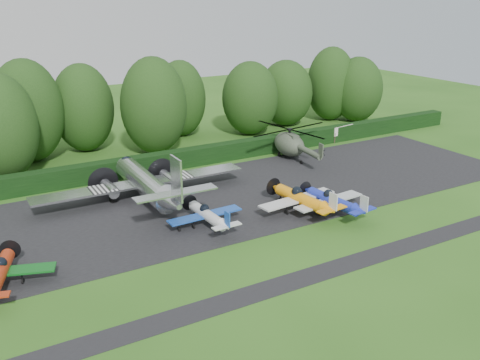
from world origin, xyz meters
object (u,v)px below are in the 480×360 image
light_plane_blue (333,201)px  helicopter (290,142)px  light_plane_orange (301,199)px  sign_board (344,131)px  light_plane_white (208,215)px  transport_plane (146,183)px  light_plane_red (0,273)px

light_plane_blue → helicopter: helicopter is taller
light_plane_orange → light_plane_blue: size_ratio=1.09×
light_plane_blue → sign_board: (16.88, 18.37, 0.22)m
light_plane_blue → sign_board: 24.94m
light_plane_white → light_plane_orange: size_ratio=0.84×
transport_plane → light_plane_white: transport_plane is taller
light_plane_orange → light_plane_blue: light_plane_orange is taller
light_plane_orange → helicopter: size_ratio=0.64×
helicopter → light_plane_blue: bearing=-118.5°
transport_plane → light_plane_blue: (13.39, -10.85, -0.68)m
sign_board → light_plane_blue: bearing=-122.9°
light_plane_red → light_plane_blue: size_ratio=0.96×
light_plane_orange → sign_board: 25.45m
helicopter → light_plane_red: bearing=-163.0°
transport_plane → helicopter: transport_plane is taller
light_plane_red → sign_board: bearing=2.8°
light_plane_red → light_plane_orange: 25.16m
light_plane_red → transport_plane: bearing=16.3°
light_plane_white → light_plane_blue: (10.99, -2.96, 0.11)m
light_plane_red → helicopter: size_ratio=0.57×
light_plane_red → light_plane_blue: (27.42, -1.09, 0.05)m
light_plane_white → sign_board: (27.87, 15.41, 0.33)m
light_plane_blue → light_plane_white: bearing=170.7°
transport_plane → sign_board: bearing=13.2°
helicopter → sign_board: bearing=7.2°
light_plane_orange → sign_board: (19.15, 16.76, 0.12)m
light_plane_blue → helicopter: size_ratio=0.59×
light_plane_blue → sign_board: size_ratio=2.10×
transport_plane → sign_board: transport_plane is taller
transport_plane → light_plane_orange: 14.47m
transport_plane → sign_board: 31.19m
helicopter → sign_board: helicopter is taller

